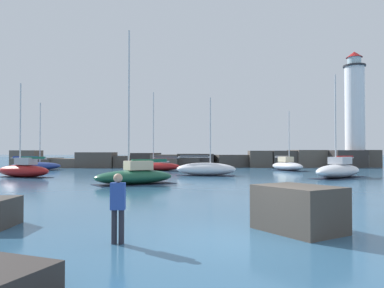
{
  "coord_description": "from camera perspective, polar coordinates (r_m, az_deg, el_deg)",
  "views": [
    {
      "loc": [
        -1.5,
        -9.74,
        2.29
      ],
      "look_at": [
        -0.92,
        21.61,
        2.96
      ],
      "focal_mm": 35.0,
      "sensor_mm": 36.0,
      "label": 1
    }
  ],
  "objects": [
    {
      "name": "ground_plane",
      "position": [
        10.12,
        7.73,
        -14.29
      ],
      "size": [
        600.0,
        600.0,
        0.0
      ],
      "primitive_type": "plane",
      "color": "#336084"
    },
    {
      "name": "open_sea_beyond",
      "position": [
        116.18,
        -0.31,
        -2.35
      ],
      "size": [
        400.0,
        116.0,
        0.01
      ],
      "color": "#235175",
      "rests_on": "ground"
    },
    {
      "name": "breakwater_jetty",
      "position": [
        56.28,
        2.19,
        -2.43
      ],
      "size": [
        54.48,
        7.15,
        2.59
      ],
      "color": "brown",
      "rests_on": "ground"
    },
    {
      "name": "lighthouse",
      "position": [
        61.13,
        23.56,
        3.98
      ],
      "size": [
        3.79,
        3.79,
        17.37
      ],
      "color": "gray",
      "rests_on": "ground"
    },
    {
      "name": "foreground_rocks",
      "position": [
        9.74,
        0.37,
        -12.15
      ],
      "size": [
        18.14,
        9.35,
        1.31
      ],
      "color": "#4C443D",
      "rests_on": "ground"
    },
    {
      "name": "sailboat_moored_0",
      "position": [
        26.98,
        -8.7,
        -4.74
      ],
      "size": [
        6.29,
        5.07,
        10.93
      ],
      "color": "#195138",
      "rests_on": "ground"
    },
    {
      "name": "sailboat_moored_2",
      "position": [
        45.84,
        -5.38,
        -3.39
      ],
      "size": [
        6.44,
        3.93,
        9.61
      ],
      "color": "maroon",
      "rests_on": "ground"
    },
    {
      "name": "sailboat_moored_3",
      "position": [
        35.69,
        21.44,
        -3.7
      ],
      "size": [
        6.79,
        6.7,
        9.11
      ],
      "color": "white",
      "rests_on": "ground"
    },
    {
      "name": "sailboat_moored_4",
      "position": [
        37.25,
        -24.27,
        -3.61
      ],
      "size": [
        6.01,
        4.06,
        8.59
      ],
      "color": "maroon",
      "rests_on": "ground"
    },
    {
      "name": "sailboat_moored_5",
      "position": [
        50.12,
        -22.68,
        -3.13
      ],
      "size": [
        6.23,
        6.2,
        8.44
      ],
      "color": "navy",
      "rests_on": "ground"
    },
    {
      "name": "sailboat_moored_6",
      "position": [
        36.22,
        2.12,
        -3.82
      ],
      "size": [
        6.11,
        3.33,
        7.56
      ],
      "color": "white",
      "rests_on": "ground"
    },
    {
      "name": "sailboat_moored_8",
      "position": [
        47.51,
        14.27,
        -3.19
      ],
      "size": [
        3.89,
        6.07,
        7.26
      ],
      "color": "white",
      "rests_on": "ground"
    },
    {
      "name": "person_on_rocks",
      "position": [
        9.63,
        -11.23,
        -8.99
      ],
      "size": [
        0.36,
        0.23,
        1.75
      ],
      "color": "#282833",
      "rests_on": "ground"
    }
  ]
}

